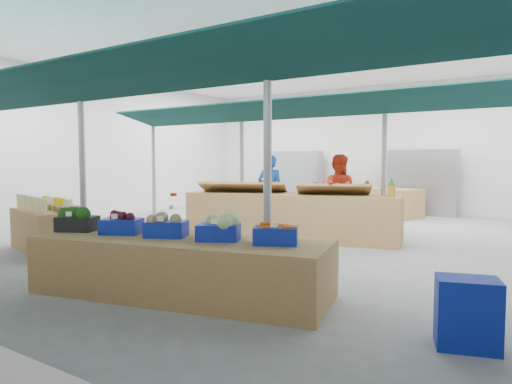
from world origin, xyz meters
The scene contains 23 objects.
floor centered at (0.00, 0.00, 0.00)m, with size 13.00×13.00×0.00m, color slate.
hall centered at (0.00, 1.44, 2.65)m, with size 13.00×13.00×13.00m.
pole_grid centered at (0.75, -1.75, 1.81)m, with size 10.00×4.60×3.00m.
awnings centered at (0.75, -1.75, 2.78)m, with size 9.50×7.08×0.30m.
back_shelving_left centered at (-2.50, 6.00, 1.00)m, with size 2.00×0.50×2.00m, color #B23F33.
back_shelving_right centered at (2.00, 6.00, 1.00)m, with size 2.00×0.50×2.00m, color #B23F33.
bottle_shelf centered at (-2.59, -3.63, 0.42)m, with size 1.87×1.40×1.05m.
veg_counter centered at (1.47, -4.40, 0.36)m, with size 3.75×1.25×0.73m, color olive.
fruit_counter centered at (0.66, 0.01, 0.49)m, with size 4.59×1.09×0.98m, color olive.
far_counter centered at (-0.05, 5.58, 0.43)m, with size 4.78×0.96×0.86m, color olive.
crate_stack centered at (4.76, -4.22, 0.32)m, with size 0.53×0.37×0.64m, color #0D2096.
vendor_left centered at (-0.54, 1.11, 0.92)m, with size 0.67×0.44×1.84m, color #1846A1.
vendor_right centered at (1.26, 1.11, 0.92)m, with size 0.89×0.70×1.84m, color #B82F16.
crate_broccoli centered at (-0.10, -4.76, 0.89)m, with size 0.60×0.53×0.35m.
crate_beets centered at (0.61, -4.60, 0.86)m, with size 0.60×0.53×0.29m.
crate_celeriac centered at (1.27, -4.45, 0.87)m, with size 0.60×0.53×0.31m.
crate_cabbage centered at (1.98, -4.29, 0.89)m, with size 0.60×0.53×0.35m.
crate_carrots centered at (2.69, -4.13, 0.84)m, with size 0.60×0.53×0.29m.
sparrow centered at (-0.24, -4.92, 0.98)m, with size 0.12×0.09×0.11m.
pole_ribbon centered at (-0.20, -2.76, 1.08)m, with size 0.12×0.12×0.28m.
apple_heap_yellow centered at (-0.39, -0.33, 1.15)m, with size 2.02×1.41×0.27m.
apple_heap_red centered at (1.59, 0.09, 1.15)m, with size 1.66×1.25×0.27m.
pineapple centered at (2.71, 0.33, 1.16)m, with size 0.14×0.14×0.39m.
Camera 1 is at (5.35, -8.64, 1.70)m, focal length 32.00 mm.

